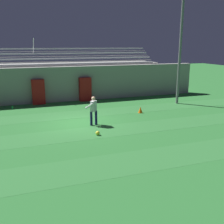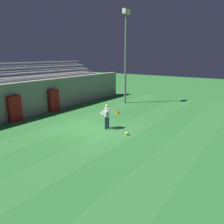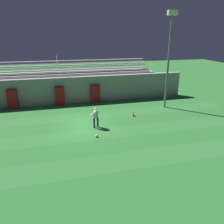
{
  "view_description": "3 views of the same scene",
  "coord_description": "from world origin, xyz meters",
  "views": [
    {
      "loc": [
        -3.06,
        -14.74,
        4.51
      ],
      "look_at": [
        1.45,
        -1.84,
        0.98
      ],
      "focal_mm": 42.0,
      "sensor_mm": 36.0,
      "label": 1
    },
    {
      "loc": [
        -10.58,
        -9.14,
        4.83
      ],
      "look_at": [
        0.11,
        -1.59,
        1.42
      ],
      "focal_mm": 35.0,
      "sensor_mm": 36.0,
      "label": 2
    },
    {
      "loc": [
        -1.98,
        -16.6,
        7.1
      ],
      "look_at": [
        1.7,
        -2.08,
        1.69
      ],
      "focal_mm": 35.0,
      "sensor_mm": 36.0,
      "label": 3
    }
  ],
  "objects": [
    {
      "name": "ground_plane",
      "position": [
        0.0,
        0.0,
        0.0
      ],
      "size": [
        80.0,
        80.0,
        0.0
      ],
      "primitive_type": "plane",
      "color": "#2D7533"
    },
    {
      "name": "turf_stripe_near",
      "position": [
        0.0,
        -6.0,
        0.0
      ],
      "size": [
        28.0,
        1.99,
        0.01
      ],
      "primitive_type": "cube",
      "color": "#337A38",
      "rests_on": "ground"
    },
    {
      "name": "turf_stripe_mid",
      "position": [
        0.0,
        -2.02,
        0.0
      ],
      "size": [
        28.0,
        1.99,
        0.01
      ],
      "primitive_type": "cube",
      "color": "#337A38",
      "rests_on": "ground"
    },
    {
      "name": "turf_stripe_far",
      "position": [
        0.0,
        1.96,
        0.0
      ],
      "size": [
        28.0,
        1.99,
        0.01
      ],
      "primitive_type": "cube",
      "color": "#337A38",
      "rests_on": "ground"
    },
    {
      "name": "back_wall",
      "position": [
        0.0,
        6.5,
        1.4
      ],
      "size": [
        24.0,
        0.6,
        2.8
      ],
      "primitive_type": "cube",
      "color": "#999691",
      "rests_on": "ground"
    },
    {
      "name": "padding_pillar_gate_left",
      "position": [
        -1.85,
        5.95,
        0.96
      ],
      "size": [
        0.97,
        0.44,
        1.91
      ],
      "primitive_type": "cube",
      "color": "maroon",
      "rests_on": "ground"
    },
    {
      "name": "padding_pillar_gate_right",
      "position": [
        1.85,
        5.95,
        0.96
      ],
      "size": [
        0.97,
        0.44,
        1.91
      ],
      "primitive_type": "cube",
      "color": "maroon",
      "rests_on": "ground"
    },
    {
      "name": "padding_pillar_far_left",
      "position": [
        -6.46,
        5.95,
        0.96
      ],
      "size": [
        0.97,
        0.44,
        1.91
      ],
      "primitive_type": "cube",
      "color": "maroon",
      "rests_on": "ground"
    },
    {
      "name": "bleacher_stand",
      "position": [
        -0.0,
        8.49,
        1.5
      ],
      "size": [
        18.0,
        3.35,
        5.03
      ],
      "color": "#999691",
      "rests_on": "ground"
    },
    {
      "name": "floodlight_pole",
      "position": [
        8.44,
        2.63,
        5.64
      ],
      "size": [
        0.9,
        0.36,
        9.06
      ],
      "color": "slate",
      "rests_on": "ground"
    },
    {
      "name": "goalkeeper",
      "position": [
        0.71,
        -0.74,
        0.95
      ],
      "size": [
        0.73,
        0.74,
        1.67
      ],
      "color": "#19194C",
      "rests_on": "ground"
    },
    {
      "name": "soccer_ball",
      "position": [
        0.44,
        -2.5,
        0.11
      ],
      "size": [
        0.22,
        0.22,
        0.22
      ],
      "primitive_type": "sphere",
      "color": "yellow",
      "rests_on": "ground"
    },
    {
      "name": "traffic_cone",
      "position": [
        4.45,
        0.9,
        0.21
      ],
      "size": [
        0.3,
        0.3,
        0.42
      ],
      "primitive_type": "cone",
      "color": "orange",
      "rests_on": "ground"
    },
    {
      "name": "water_bottle",
      "position": [
        -3.8,
        4.87,
        0.12
      ],
      "size": [
        0.07,
        0.07,
        0.24
      ],
      "primitive_type": "cylinder",
      "color": "green",
      "rests_on": "ground"
    }
  ]
}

